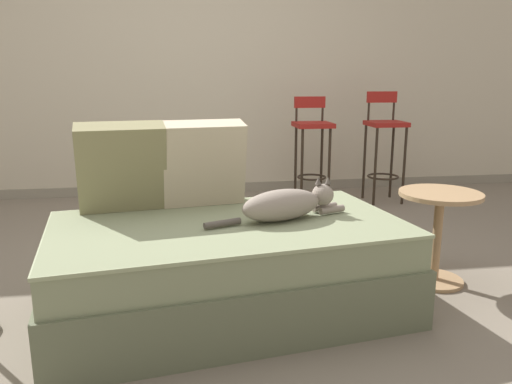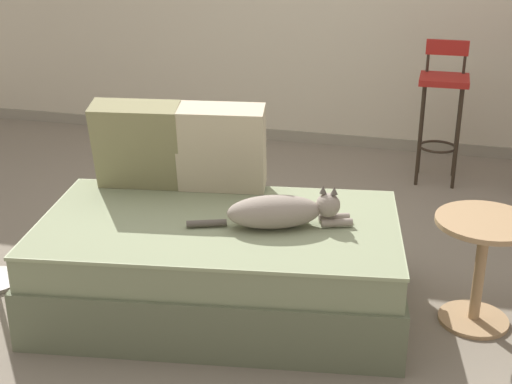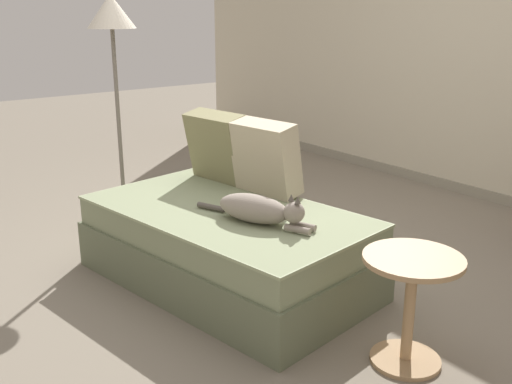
% 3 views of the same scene
% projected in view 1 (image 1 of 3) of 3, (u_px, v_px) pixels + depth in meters
% --- Properties ---
extents(ground_plane, '(16.00, 16.00, 0.00)m').
position_uv_depth(ground_plane, '(222.00, 278.00, 2.85)').
color(ground_plane, slate).
rests_on(ground_plane, ground).
extents(wall_back_panel, '(8.00, 0.10, 2.60)m').
position_uv_depth(wall_back_panel, '(200.00, 58.00, 4.72)').
color(wall_back_panel, beige).
rests_on(wall_back_panel, ground).
extents(wall_baseboard_trim, '(8.00, 0.02, 0.09)m').
position_uv_depth(wall_baseboard_trim, '(204.00, 188.00, 4.95)').
color(wall_baseboard_trim, gray).
rests_on(wall_baseboard_trim, ground).
extents(couch, '(1.79, 1.18, 0.45)m').
position_uv_depth(couch, '(228.00, 266.00, 2.41)').
color(couch, '#636B50').
rests_on(couch, ground).
extents(throw_pillow_corner, '(0.46, 0.30, 0.46)m').
position_uv_depth(throw_pillow_corner, '(122.00, 167.00, 2.52)').
color(throw_pillow_corner, '#847F56').
rests_on(throw_pillow_corner, couch).
extents(throw_pillow_middle, '(0.46, 0.29, 0.45)m').
position_uv_depth(throw_pillow_middle, '(203.00, 163.00, 2.64)').
color(throw_pillow_middle, beige).
rests_on(throw_pillow_middle, couch).
extents(cat, '(0.72, 0.32, 0.19)m').
position_uv_depth(cat, '(287.00, 204.00, 2.40)').
color(cat, gray).
rests_on(cat, couch).
extents(bar_stool_near_window, '(0.32, 0.32, 0.95)m').
position_uv_depth(bar_stool_near_window, '(312.00, 139.00, 4.40)').
color(bar_stool_near_window, '#2D2319').
rests_on(bar_stool_near_window, ground).
extents(bar_stool_by_doorway, '(0.32, 0.32, 0.99)m').
position_uv_depth(bar_stool_by_doorway, '(385.00, 138.00, 4.50)').
color(bar_stool_by_doorway, '#2D2319').
rests_on(bar_stool_by_doorway, ground).
extents(side_table, '(0.44, 0.44, 0.52)m').
position_uv_depth(side_table, '(438.00, 224.00, 2.73)').
color(side_table, tan).
rests_on(side_table, ground).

